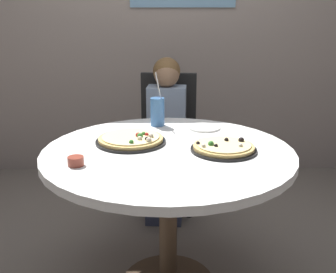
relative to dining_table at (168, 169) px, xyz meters
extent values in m
cube|color=#A8998E|center=(0.00, 1.71, 0.80)|extent=(5.20, 0.12, 2.90)
cylinder|color=white|center=(0.00, 0.00, 0.08)|extent=(1.20, 1.20, 0.04)
cylinder|color=#4C3826|center=(0.00, 0.00, -0.29)|extent=(0.09, 0.09, 0.69)
cube|color=black|center=(0.00, 0.92, -0.22)|extent=(0.43, 0.43, 0.04)
cube|color=black|center=(0.02, 1.10, 0.04)|extent=(0.40, 0.08, 0.52)
cylinder|color=black|center=(-0.18, 0.76, -0.45)|extent=(0.04, 0.04, 0.41)
cylinder|color=black|center=(0.15, 0.73, -0.45)|extent=(0.04, 0.04, 0.41)
cylinder|color=black|center=(-0.15, 1.10, -0.45)|extent=(0.04, 0.04, 0.41)
cylinder|color=black|center=(0.18, 1.07, -0.45)|extent=(0.04, 0.04, 0.41)
cube|color=#3F4766|center=(-0.01, 0.76, -0.43)|extent=(0.27, 0.34, 0.45)
cube|color=#8C9EB7|center=(0.00, 0.90, 0.02)|extent=(0.27, 0.18, 0.44)
sphere|color=#997051|center=(0.00, 0.90, 0.32)|extent=(0.17, 0.17, 0.17)
sphere|color=brown|center=(0.00, 0.92, 0.34)|extent=(0.18, 0.18, 0.18)
cylinder|color=black|center=(0.26, -0.02, 0.11)|extent=(0.31, 0.31, 0.01)
cylinder|color=#D8B266|center=(0.26, -0.02, 0.12)|extent=(0.29, 0.29, 0.02)
cylinder|color=beige|center=(0.26, -0.02, 0.13)|extent=(0.26, 0.26, 0.01)
sphere|color=black|center=(0.14, -0.02, 0.14)|extent=(0.02, 0.02, 0.02)
sphere|color=black|center=(0.35, 0.02, 0.14)|extent=(0.03, 0.03, 0.03)
sphere|color=black|center=(0.28, 0.03, 0.14)|extent=(0.02, 0.02, 0.02)
sphere|color=black|center=(0.22, -0.05, 0.14)|extent=(0.02, 0.02, 0.02)
sphere|color=beige|center=(0.16, -0.06, 0.14)|extent=(0.02, 0.02, 0.02)
sphere|color=#387F33|center=(0.20, -0.03, 0.14)|extent=(0.03, 0.03, 0.03)
sphere|color=beige|center=(0.33, -0.06, 0.14)|extent=(0.02, 0.02, 0.02)
cylinder|color=black|center=(-0.19, 0.11, 0.11)|extent=(0.35, 0.35, 0.01)
cylinder|color=#D8B266|center=(-0.19, 0.11, 0.12)|extent=(0.32, 0.32, 0.02)
cylinder|color=beige|center=(-0.19, 0.11, 0.13)|extent=(0.29, 0.29, 0.01)
sphere|color=beige|center=(-0.14, 0.05, 0.14)|extent=(0.02, 0.02, 0.02)
sphere|color=#387F33|center=(-0.12, 0.14, 0.14)|extent=(0.02, 0.02, 0.02)
sphere|color=#B2231E|center=(-0.15, 0.11, 0.14)|extent=(0.03, 0.03, 0.03)
sphere|color=#B2231E|center=(-0.11, 0.13, 0.14)|extent=(0.02, 0.02, 0.02)
sphere|color=beige|center=(-0.08, 0.09, 0.14)|extent=(0.03, 0.03, 0.03)
sphere|color=beige|center=(-0.09, 0.02, 0.14)|extent=(0.03, 0.03, 0.03)
sphere|color=#387F33|center=(-0.17, 0.00, 0.14)|extent=(0.02, 0.02, 0.02)
sphere|color=#387F33|center=(-0.14, 0.10, 0.14)|extent=(0.03, 0.03, 0.03)
sphere|color=black|center=(-0.10, 0.05, 0.14)|extent=(0.02, 0.02, 0.02)
cylinder|color=#3F72B2|center=(-0.06, 0.43, 0.18)|extent=(0.08, 0.08, 0.16)
cylinder|color=white|center=(-0.04, 0.43, 0.30)|extent=(0.05, 0.03, 0.22)
cylinder|color=brown|center=(-0.40, -0.21, 0.12)|extent=(0.07, 0.07, 0.04)
cylinder|color=white|center=(0.21, 0.36, 0.10)|extent=(0.18, 0.18, 0.01)
camera|label=1|loc=(-0.02, -1.88, 0.75)|focal=44.69mm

